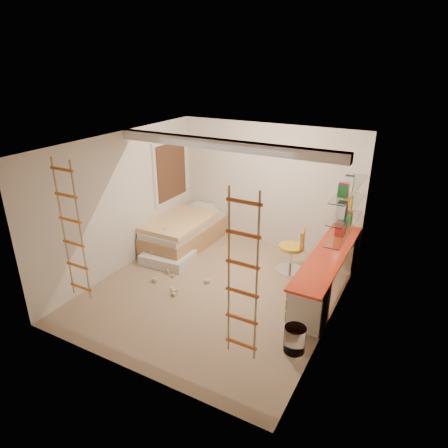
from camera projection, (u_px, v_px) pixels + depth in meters
The scene contains 15 objects.
floor at pixel (216, 289), 7.08m from camera, with size 4.50×4.50×0.00m, color #988262.
ceiling_beam at pixel (224, 145), 6.35m from camera, with size 4.00×0.18×0.16m, color white.
window_frame at pixel (170, 171), 8.56m from camera, with size 0.06×1.15×1.35m, color white.
window_blind at pixel (172, 171), 8.54m from camera, with size 0.02×1.00×1.20m, color #4C2D1E.
rope_ladder_left at pixel (72, 232), 5.67m from camera, with size 0.41×0.04×2.13m, color orange, non-canonical shape.
rope_ladder_right at pixel (242, 279), 4.48m from camera, with size 0.41×0.04×2.13m, color #D35124, non-canonical shape.
waste_bin at pixel (295, 339), 5.54m from camera, with size 0.31×0.31×0.38m, color white.
desk at pixel (327, 271), 6.87m from camera, with size 0.56×2.80×0.75m.
shelves at pixel (347, 208), 6.59m from camera, with size 0.25×1.80×0.71m.
bed at pixel (184, 232), 8.60m from camera, with size 1.02×2.00×0.69m.
task_lamp at pixel (342, 213), 7.38m from camera, with size 0.14×0.36×0.57m.
swivel_chair at pixel (292, 256), 7.53m from camera, with size 0.63×0.63×0.91m.
play_platform at pixel (167, 254), 7.99m from camera, with size 0.99×0.80×0.42m.
toy_blocks at pixel (171, 264), 7.52m from camera, with size 1.40×1.14×0.69m.
books at pixel (348, 203), 6.56m from camera, with size 0.14×0.70×0.92m.
Camera 1 is at (3.03, -5.27, 3.83)m, focal length 32.00 mm.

